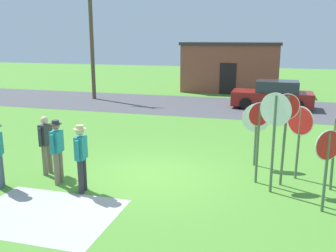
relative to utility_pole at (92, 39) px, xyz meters
name	(u,v)px	position (x,y,z in m)	size (l,w,h in m)	color
ground_plane	(148,176)	(7.69, -12.08, -3.69)	(80.00, 80.00, 0.00)	#518E33
street_asphalt	(213,106)	(7.69, -0.66, -3.69)	(60.00, 6.40, 0.01)	#4C4C51
concrete_path	(44,214)	(6.22, -14.94, -3.69)	(3.20, 2.40, 0.01)	#ADAAA3
building_background	(231,67)	(7.90, 5.98, -1.95)	(6.86, 3.73, 3.47)	brown
utility_pole	(92,39)	(0.00, 0.00, 0.00)	(1.80, 0.24, 7.03)	brown
parked_car_on_street	(273,96)	(10.94, -0.25, -3.00)	(4.31, 2.03, 1.51)	maroon
stop_sign_tallest	(334,141)	(12.50, -11.73, -2.40)	(0.10, 0.67, 1.93)	#51664C
stop_sign_rear_right	(258,130)	(10.64, -11.74, -2.22)	(0.55, 0.35, 2.20)	#51664C
stop_sign_low_front	(299,130)	(11.69, -11.11, -2.30)	(0.67, 0.49, 2.04)	#51664C
stop_sign_nearest	(327,157)	(12.17, -13.12, -2.41)	(0.58, 0.40, 1.90)	#51664C
stop_sign_far_back	(275,125)	(11.03, -12.30, -1.93)	(0.74, 0.39, 2.54)	#51664C
stop_sign_center_cluster	(285,124)	(11.30, -11.80, -2.03)	(0.67, 0.27, 2.47)	#51664C
stop_sign_leaning_left	(256,124)	(10.52, -10.31, -2.39)	(0.82, 0.28, 1.92)	#51664C
person_in_teal	(46,142)	(4.86, -12.69, -2.74)	(0.25, 0.57, 1.69)	#7A6B56
person_in_dark_shirt	(81,155)	(6.44, -13.58, -2.71)	(0.31, 0.57, 1.74)	#2D2D33
person_near_signs	(57,148)	(5.56, -13.23, -2.71)	(0.32, 0.57, 1.74)	#7A6B56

